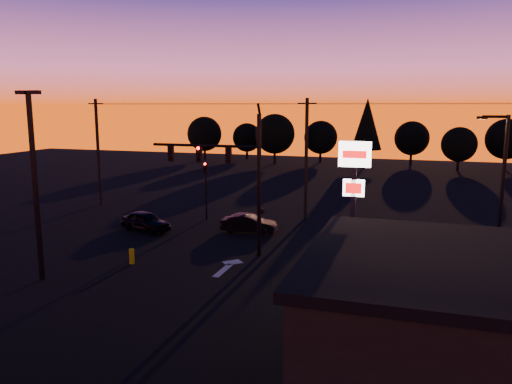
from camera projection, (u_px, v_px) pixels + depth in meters
ground at (207, 275)px, 25.12m from camera, size 120.00×120.00×0.00m
lane_arrow at (228, 266)px, 26.53m from camera, size 1.20×3.10×0.01m
traffic_signal_mast at (232, 169)px, 28.05m from camera, size 6.79×0.52×8.58m
secondary_signal at (206, 182)px, 36.91m from camera, size 0.30×0.31×4.35m
parking_lot_light at (34, 173)px, 23.67m from camera, size 1.25×0.30×9.14m
pylon_sign at (354, 181)px, 23.56m from camera, size 1.50×0.28×6.80m
streetlight at (501, 186)px, 25.31m from camera, size 1.55×0.35×8.00m
utility_pole_0 at (98, 152)px, 42.30m from camera, size 1.40×0.26×9.00m
utility_pole_1 at (306, 158)px, 36.85m from camera, size 1.40×0.26×9.00m
power_wires at (307, 104)px, 36.17m from camera, size 36.00×1.22×0.07m
bollard at (132, 256)px, 26.93m from camera, size 0.28×0.28×0.83m
tree_0 at (204, 134)px, 77.96m from camera, size 5.36×5.36×6.74m
tree_1 at (247, 137)px, 79.06m from camera, size 4.54×4.54×5.71m
tree_2 at (275, 134)px, 72.40m from camera, size 5.77×5.78×7.26m
tree_3 at (321, 137)px, 74.44m from camera, size 4.95×4.95×6.22m
tree_4 at (367, 124)px, 69.14m from camera, size 4.18×4.18×9.50m
tree_5 at (412, 138)px, 72.39m from camera, size 4.95×4.95×6.22m
tree_6 at (459, 144)px, 65.00m from camera, size 4.54×4.54×5.71m
tree_7 at (507, 139)px, 65.89m from camera, size 5.36×5.36×6.74m
car_left at (145, 221)px, 34.07m from camera, size 4.18×2.70×1.32m
car_mid at (249, 223)px, 33.56m from camera, size 3.82×1.61×1.23m
suv_parked at (367, 293)px, 20.80m from camera, size 3.46×5.53×1.43m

